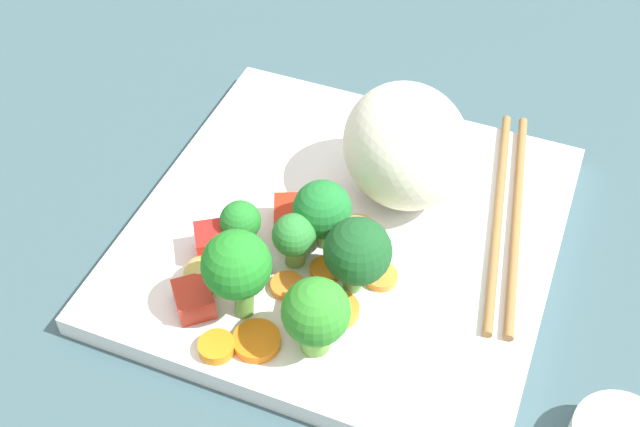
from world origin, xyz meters
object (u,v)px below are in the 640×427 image
Objects in this scene: chopstick_pair at (507,215)px; carrot_slice_2 at (217,347)px; broccoli_floret_1 at (241,223)px; square_plate at (345,234)px; rice_mound at (406,146)px.

carrot_slice_2 is at bearing 131.86° from chopstick_pair.
square_plate is at bearing 32.06° from broccoli_floret_1.
rice_mound is 4.30× the size of carrot_slice_2.
rice_mound reaches higher than square_plate.
carrot_slice_2 is (-7.16, -17.39, -3.89)cm from rice_mound.
broccoli_floret_1 is at bearing -147.94° from square_plate.
broccoli_floret_1 is at bearing -135.50° from rice_mound.
carrot_slice_2 reaches higher than square_plate.
rice_mound is 2.51× the size of broccoli_floret_1.
square_plate is 13.28cm from carrot_slice_2.
square_plate is 7.58cm from rice_mound.
broccoli_floret_1 reaches higher than square_plate.
carrot_slice_2 and chopstick_pair have the same top height.
square_plate is 12.61× the size of carrot_slice_2.
carrot_slice_2 is (-4.41, -12.47, 1.18)cm from square_plate.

